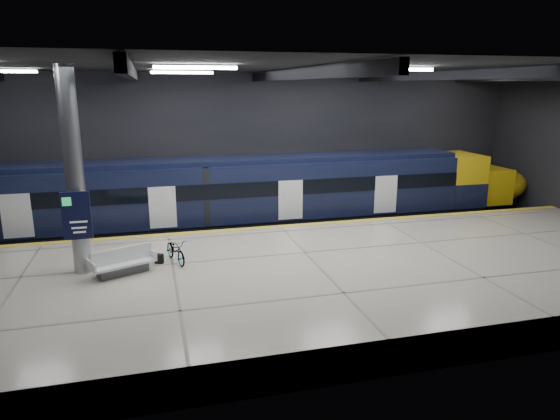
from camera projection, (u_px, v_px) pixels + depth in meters
name	position (u px, v px, depth m)	size (l,w,h in m)	color
ground	(297.00, 270.00, 20.38)	(30.00, 30.00, 0.00)	black
room_shell	(299.00, 129.00, 19.00)	(30.10, 16.10, 8.05)	black
platform	(318.00, 280.00, 17.90)	(30.00, 11.00, 1.10)	beige
safety_strip	(280.00, 226.00, 22.70)	(30.00, 0.40, 0.01)	yellow
rails	(267.00, 231.00, 25.52)	(30.00, 1.52, 0.16)	gray
train	(260.00, 194.00, 24.96)	(29.40, 2.84, 3.79)	black
bench	(123.00, 265.00, 16.90)	(2.31, 1.64, 0.94)	#595B60
bicycle	(176.00, 250.00, 18.04)	(0.59, 1.70, 0.89)	#99999E
pannier_bag	(159.00, 259.00, 17.96)	(0.30, 0.18, 0.35)	black
info_column	(74.00, 176.00, 16.37)	(0.90, 0.78, 6.90)	#9EA0A5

